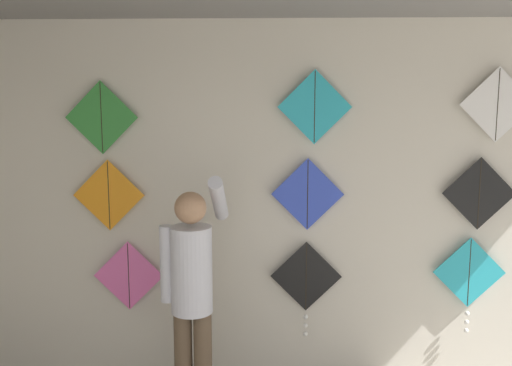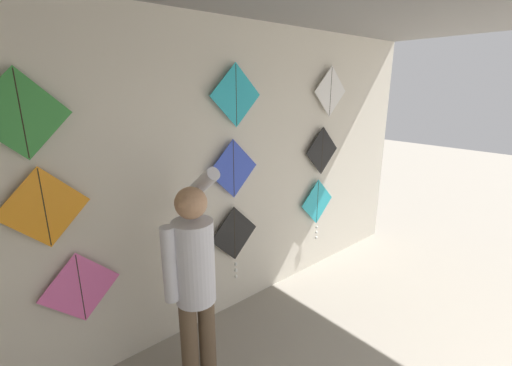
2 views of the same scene
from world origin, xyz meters
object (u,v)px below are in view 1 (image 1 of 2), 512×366
(kite_3, at_px, (109,195))
(kite_5, at_px, (479,194))
(kite_6, at_px, (101,118))
(kite_4, at_px, (308,194))
(kite_7, at_px, (315,107))
(shopkeeper, at_px, (192,285))
(kite_8, at_px, (498,105))
(kite_0, at_px, (129,276))
(kite_2, at_px, (469,278))
(kite_1, at_px, (306,281))

(kite_3, xyz_separation_m, kite_5, (2.81, 0.00, 0.03))
(kite_6, bearing_deg, kite_5, 0.00)
(kite_4, bearing_deg, kite_7, 0.00)
(kite_3, xyz_separation_m, kite_4, (1.53, 0.00, 0.02))
(shopkeeper, bearing_deg, kite_8, 22.81)
(kite_5, xyz_separation_m, kite_7, (-1.24, 0.00, 0.64))
(kite_3, bearing_deg, kite_0, 0.00)
(kite_3, distance_m, kite_7, 1.71)
(kite_0, bearing_deg, kite_2, -0.02)
(shopkeeper, distance_m, kite_0, 0.85)
(kite_7, bearing_deg, kite_3, 180.00)
(kite_5, bearing_deg, kite_2, -178.54)
(kite_1, bearing_deg, kite_7, 1.25)
(kite_1, relative_size, kite_7, 1.38)
(kite_8, bearing_deg, kite_5, 180.00)
(kite_4, relative_size, kite_7, 1.00)
(kite_1, relative_size, kite_6, 1.38)
(shopkeeper, relative_size, kite_8, 3.10)
(kite_0, height_order, kite_8, kite_8)
(kite_3, distance_m, kite_5, 2.81)
(kite_2, distance_m, kite_6, 3.06)
(kite_4, relative_size, kite_5, 1.00)
(kite_0, bearing_deg, kite_6, 180.00)
(kite_8, bearing_deg, kite_3, 180.00)
(kite_6, xyz_separation_m, kite_7, (1.60, 0.00, 0.08))
(kite_2, bearing_deg, kite_7, 179.95)
(kite_0, height_order, kite_7, kite_7)
(kite_1, distance_m, kite_8, 1.94)
(kite_5, distance_m, kite_8, 0.67)
(kite_2, height_order, kite_5, kite_5)
(kite_0, relative_size, kite_1, 0.73)
(kite_4, bearing_deg, kite_8, 0.00)
(kite_2, xyz_separation_m, kite_5, (0.04, 0.00, 0.66))
(kite_6, height_order, kite_8, kite_8)
(kite_2, distance_m, kite_4, 1.40)
(kite_3, bearing_deg, shopkeeper, -39.50)
(shopkeeper, xyz_separation_m, kite_8, (2.18, 0.60, 1.20))
(kite_8, bearing_deg, kite_7, 180.00)
(kite_2, xyz_separation_m, kite_3, (-2.77, 0.00, 0.63))
(kite_2, bearing_deg, kite_1, 180.00)
(shopkeeper, relative_size, kite_4, 3.10)
(kite_2, height_order, kite_8, kite_8)
(kite_4, distance_m, kite_8, 1.54)
(shopkeeper, bearing_deg, kite_3, 148.05)
(kite_6, xyz_separation_m, kite_8, (2.94, 0.00, 0.10))
(kite_1, xyz_separation_m, kite_7, (0.05, 0.00, 1.35))
(kite_1, bearing_deg, kite_6, 179.96)
(kite_1, relative_size, kite_3, 1.38)
(shopkeeper, relative_size, kite_7, 3.10)
(kite_6, distance_m, kite_8, 2.94)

